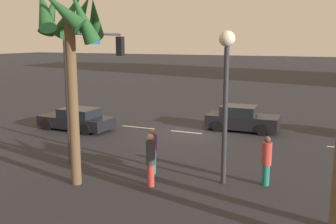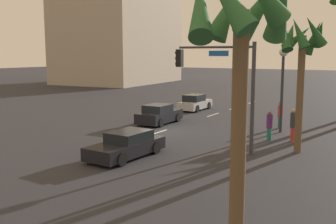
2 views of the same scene
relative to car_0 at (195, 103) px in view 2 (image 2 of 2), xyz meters
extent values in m
plane|color=#28282D|center=(9.84, 2.65, -0.65)|extent=(220.00, 220.00, 0.00)
cube|color=silver|center=(-8.16, 2.65, -0.64)|extent=(2.24, 0.14, 0.01)
cube|color=silver|center=(-2.88, 2.65, -0.64)|extent=(2.11, 0.14, 0.01)
cube|color=silver|center=(1.85, 2.65, -0.64)|extent=(2.36, 0.14, 0.01)
cube|color=silver|center=(10.45, 2.65, -0.64)|extent=(1.87, 0.14, 0.01)
cube|color=silver|center=(13.53, 2.65, -0.64)|extent=(2.15, 0.14, 0.01)
cube|color=#B7B7BC|center=(-0.06, 0.00, -0.15)|extent=(4.17, 1.74, 0.67)
cube|color=black|center=(0.18, 0.00, 0.48)|extent=(2.01, 1.49, 0.59)
cylinder|color=black|center=(-1.33, -0.80, -0.33)|extent=(0.64, 0.23, 0.64)
cylinder|color=black|center=(-1.36, 0.75, -0.33)|extent=(0.64, 0.23, 0.64)
cylinder|color=black|center=(1.23, -0.75, -0.33)|extent=(0.64, 0.23, 0.64)
cylinder|color=black|center=(1.20, 0.80, -0.33)|extent=(0.64, 0.23, 0.64)
cube|color=black|center=(16.63, 4.54, -0.18)|extent=(4.48, 2.01, 0.62)
cube|color=black|center=(16.37, 4.55, 0.38)|extent=(2.18, 1.68, 0.49)
cylinder|color=black|center=(18.03, 5.32, -0.33)|extent=(0.65, 0.25, 0.64)
cylinder|color=black|center=(17.95, 3.63, -0.33)|extent=(0.65, 0.25, 0.64)
cylinder|color=black|center=(15.31, 5.45, -0.33)|extent=(0.65, 0.25, 0.64)
cylinder|color=black|center=(15.23, 3.76, -0.33)|extent=(0.65, 0.25, 0.64)
cube|color=black|center=(7.62, 0.91, -0.12)|extent=(4.10, 1.87, 0.75)
cube|color=black|center=(7.87, 0.91, 0.52)|extent=(1.98, 1.61, 0.52)
cylinder|color=black|center=(6.38, 0.04, -0.33)|extent=(0.64, 0.23, 0.64)
cylinder|color=black|center=(6.35, 1.72, -0.33)|extent=(0.64, 0.23, 0.64)
cylinder|color=black|center=(8.90, 0.09, -0.33)|extent=(0.64, 0.23, 0.64)
cylinder|color=black|center=(8.86, 1.78, -0.33)|extent=(0.64, 0.23, 0.64)
cylinder|color=#38383D|center=(13.02, 9.75, 2.19)|extent=(0.20, 0.20, 5.68)
cylinder|color=#38383D|center=(12.99, 7.64, 4.78)|extent=(0.19, 4.22, 0.12)
cube|color=black|center=(12.95, 5.53, 4.21)|extent=(0.33, 0.33, 0.95)
sphere|color=#360503|center=(12.95, 5.35, 4.50)|extent=(0.20, 0.20, 0.20)
sphere|color=#392605|center=(12.95, 5.35, 4.20)|extent=(0.20, 0.20, 0.20)
sphere|color=green|center=(12.95, 5.35, 3.90)|extent=(0.20, 0.20, 0.20)
cube|color=#1959B2|center=(12.99, 7.85, 4.46)|extent=(0.06, 1.10, 0.28)
cylinder|color=#2D2D33|center=(6.42, 9.49, 1.81)|extent=(0.18, 0.18, 4.93)
sphere|color=#F2EACC|center=(6.42, 9.49, 4.56)|extent=(0.56, 0.56, 0.56)
cylinder|color=#1E7266|center=(9.25, 9.56, -0.28)|extent=(0.36, 0.36, 0.75)
cylinder|color=#59266B|center=(9.25, 9.56, 0.50)|extent=(0.48, 0.48, 0.82)
sphere|color=#8C664C|center=(9.25, 9.56, 1.02)|extent=(0.22, 0.22, 0.22)
cylinder|color=#BF3833|center=(8.73, 10.80, -0.25)|extent=(0.35, 0.35, 0.81)
cylinder|color=#333338|center=(8.73, 10.80, 0.60)|extent=(0.46, 0.46, 0.88)
sphere|color=tan|center=(8.73, 10.80, 1.16)|extent=(0.24, 0.24, 0.24)
cylinder|color=#1E7266|center=(4.97, 9.07, -0.27)|extent=(0.35, 0.35, 0.76)
cylinder|color=#BF3833|center=(4.97, 9.07, 0.53)|extent=(0.46, 0.46, 0.83)
sphere|color=brown|center=(4.97, 9.07, 1.06)|extent=(0.23, 0.23, 0.23)
cylinder|color=brown|center=(11.31, 11.67, 2.35)|extent=(0.36, 0.36, 6.00)
cone|color=#235628|center=(12.08, 11.64, 5.44)|extent=(0.59, 1.15, 1.62)
cone|color=#235628|center=(11.82, 12.30, 5.53)|extent=(1.47, 1.33, 1.63)
cone|color=#235628|center=(11.03, 12.39, 5.45)|extent=(1.62, 1.08, 1.46)
cone|color=#235628|center=(10.53, 12.04, 5.25)|extent=(1.04, 1.36, 1.80)
cone|color=#235628|center=(10.59, 11.23, 5.25)|extent=(1.32, 1.68, 1.54)
cone|color=#235628|center=(11.23, 11.03, 5.44)|extent=(1.23, 0.70, 1.37)
cone|color=#235628|center=(11.85, 10.90, 5.43)|extent=(1.50, 1.28, 1.91)
cylinder|color=brown|center=(23.21, 12.81, 2.39)|extent=(0.38, 0.38, 6.08)
cone|color=#2D6633|center=(22.80, 13.58, 5.54)|extent=(1.60, 1.21, 1.72)
cone|color=#2D6633|center=(22.29, 13.00, 5.67)|extent=(0.87, 1.69, 1.83)
cone|color=#2D6633|center=(22.75, 12.26, 5.47)|extent=(1.22, 1.15, 1.54)
cone|color=#2D6633|center=(23.66, 11.97, 5.53)|extent=(1.72, 1.27, 1.82)
cube|color=#B2A38E|center=(-24.73, -27.61, 10.89)|extent=(21.69, 16.43, 23.07)
camera|label=1|loc=(3.00, 22.51, 4.51)|focal=40.97mm
camera|label=2|loc=(31.98, 16.04, 4.44)|focal=42.11mm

